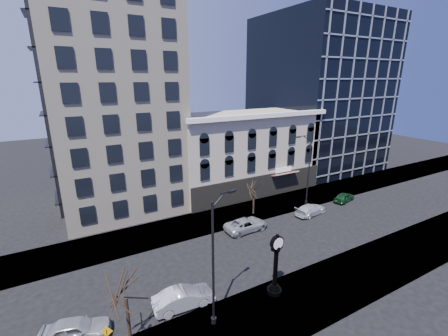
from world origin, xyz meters
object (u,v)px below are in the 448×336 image
street_clock (276,267)px  warning_sign (107,336)px  car_near_b (184,298)px  street_lamp_near (220,225)px  car_near_a (76,329)px

street_clock → warning_sign: street_clock is taller
street_clock → car_near_b: street_clock is taller
street_lamp_near → car_near_b: street_lamp_near is taller
car_near_a → car_near_b: bearing=-80.5°
warning_sign → car_near_a: size_ratio=0.52×
warning_sign → car_near_b: 6.17m
street_clock → car_near_b: (-7.07, 2.25, -1.79)m
street_clock → car_near_a: bearing=164.9°
street_lamp_near → warning_sign: 9.79m
street_clock → car_near_a: street_clock is taller
street_lamp_near → car_near_b: size_ratio=2.11×
street_clock → street_lamp_near: size_ratio=0.54×
street_lamp_near → warning_sign: (-7.74, 0.56, -5.97)m
car_near_a → car_near_b: 7.56m
street_lamp_near → car_near_a: 12.16m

